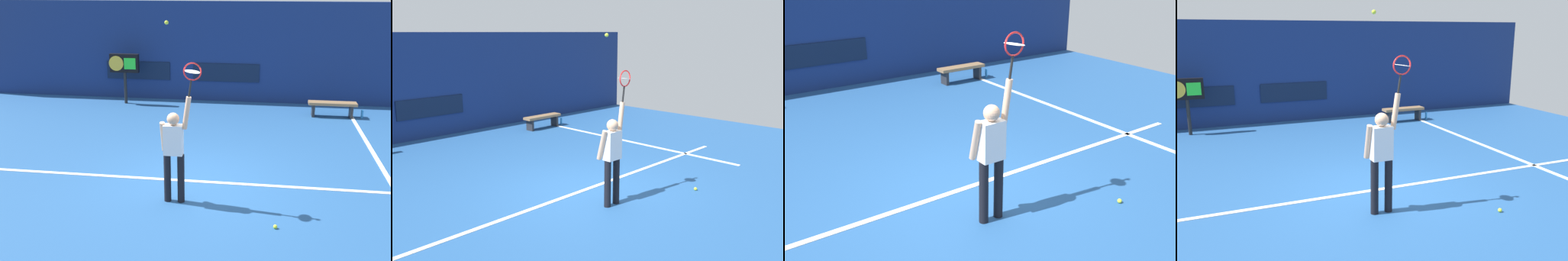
# 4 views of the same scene
# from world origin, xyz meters

# --- Properties ---
(ground_plane) EXTENTS (18.00, 18.00, 0.00)m
(ground_plane) POSITION_xyz_m (0.00, 0.00, 0.00)
(ground_plane) COLOR #23518C
(back_wall) EXTENTS (18.00, 0.20, 3.27)m
(back_wall) POSITION_xyz_m (0.00, 6.99, 1.64)
(back_wall) COLOR navy
(back_wall) RESTS_ON ground_plane
(sponsor_banner_center) EXTENTS (2.20, 0.03, 0.60)m
(sponsor_banner_center) POSITION_xyz_m (0.00, 6.87, 0.97)
(sponsor_banner_center) COLOR #0C1933
(court_baseline) EXTENTS (10.00, 0.10, 0.01)m
(court_baseline) POSITION_xyz_m (0.00, 0.07, 0.01)
(court_baseline) COLOR white
(court_baseline) RESTS_ON ground_plane
(court_sideline) EXTENTS (0.10, 7.00, 0.01)m
(court_sideline) POSITION_xyz_m (3.91, 2.00, 0.01)
(court_sideline) COLOR white
(court_sideline) RESTS_ON ground_plane
(tennis_player) EXTENTS (0.57, 0.31, 1.99)m
(tennis_player) POSITION_xyz_m (-0.25, -0.86, 1.01)
(tennis_player) COLOR black
(tennis_player) RESTS_ON ground_plane
(tennis_racket) EXTENTS (0.36, 0.27, 0.62)m
(tennis_racket) POSITION_xyz_m (0.08, -0.87, 2.39)
(tennis_racket) COLOR black
(court_bench) EXTENTS (1.40, 0.36, 0.45)m
(court_bench) POSITION_xyz_m (3.31, 5.43, 0.34)
(court_bench) COLOR olive
(court_bench) RESTS_ON ground_plane
(water_bottle) EXTENTS (0.07, 0.07, 0.24)m
(water_bottle) POSITION_xyz_m (4.19, 5.43, 0.12)
(water_bottle) COLOR #338CD8
(water_bottle) RESTS_ON ground_plane
(spare_ball) EXTENTS (0.07, 0.07, 0.07)m
(spare_ball) POSITION_xyz_m (1.58, -1.62, 0.03)
(spare_ball) COLOR #CCE033
(spare_ball) RESTS_ON ground_plane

